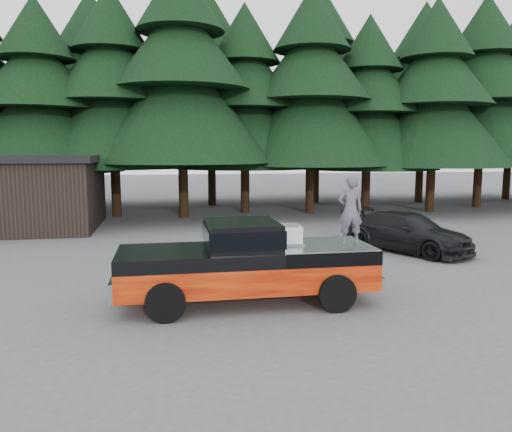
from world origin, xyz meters
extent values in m
plane|color=#4B4B4E|center=(0.00, 0.00, 0.00)|extent=(120.00, 120.00, 0.00)
cube|color=black|center=(-0.23, -0.61, 1.62)|extent=(1.66, 1.90, 0.59)
cube|color=silver|center=(0.88, -0.56, 1.54)|extent=(0.66, 0.56, 0.42)
imported|color=#505057|center=(2.29, -0.83, 2.14)|extent=(0.62, 0.43, 1.63)
imported|color=black|center=(6.37, 4.28, 0.68)|extent=(3.97, 5.03, 1.36)
cube|color=black|center=(-9.00, 12.00, 1.50)|extent=(8.00, 6.00, 3.00)
cube|color=black|center=(-9.00, 12.00, 3.15)|extent=(8.40, 6.40, 0.30)
camera|label=1|loc=(-1.92, -11.72, 3.55)|focal=35.00mm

